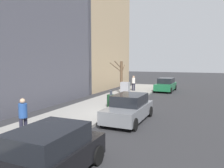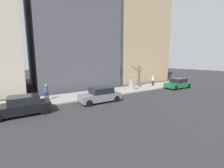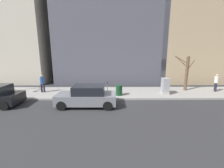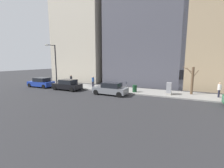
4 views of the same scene
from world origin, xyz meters
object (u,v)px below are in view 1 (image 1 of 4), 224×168
utility_box (125,90)px  trash_bin (111,101)px  bare_tree (121,77)px  pedestrian_midblock (23,115)px  parked_car_grey (129,108)px  parking_meter (111,98)px  parked_car_green (166,85)px  parked_car_black (45,157)px  pedestrian_near_meter (133,82)px

utility_box → trash_bin: (-0.40, 4.12, -0.25)m
bare_tree → pedestrian_midblock: size_ratio=2.00×
parked_car_grey → pedestrian_midblock: pedestrian_midblock is taller
parking_meter → pedestrian_midblock: bearing=75.7°
parked_car_green → trash_bin: (1.98, 11.23, -0.14)m
utility_box → trash_bin: utility_box is taller
parked_car_black → pedestrian_near_meter: size_ratio=2.53×
parking_meter → trash_bin: parking_meter is taller
parked_car_grey → parked_car_black: same height
bare_tree → trash_bin: size_ratio=3.70×
pedestrian_midblock → bare_tree: bearing=4.6°
utility_box → pedestrian_midblock: bearing=86.5°
pedestrian_near_meter → bare_tree: bearing=98.5°
parked_car_green → utility_box: bearing=73.3°
parked_car_green → parked_car_black: size_ratio=1.01×
parking_meter → utility_box: size_ratio=0.94×
parked_car_black → utility_box: bearing=-79.4°
pedestrian_near_meter → parked_car_green: bearing=-130.4°
parked_car_green → parked_car_grey: (-0.19, 13.64, 0.00)m
utility_box → pedestrian_near_meter: size_ratio=0.86×
bare_tree → parked_car_grey: bearing=113.4°
bare_tree → pedestrian_midblock: (-0.64, 13.61, -0.80)m
parked_car_grey → pedestrian_near_meter: pedestrian_near_meter is taller
parking_meter → trash_bin: size_ratio=1.50×
parked_car_green → pedestrian_midblock: size_ratio=2.56×
parked_car_green → parked_car_grey: same height
utility_box → trash_bin: bearing=95.6°
parked_car_grey → utility_box: bearing=-67.9°
parking_meter → bare_tree: bearing=-74.0°
parked_car_grey → bare_tree: bare_tree is taller
parking_meter → pedestrian_midblock: pedestrian_midblock is taller
parked_car_grey → bare_tree: bearing=-66.0°
parking_meter → pedestrian_near_meter: 10.41m
parked_car_green → trash_bin: 11.40m
parked_car_grey → trash_bin: size_ratio=4.69×
parked_car_black → utility_box: (2.48, -13.49, 0.11)m
parked_car_black → pedestrian_midblock: pedestrian_midblock is taller
parked_car_black → pedestrian_midblock: (3.16, -2.33, 0.35)m
parked_car_grey → bare_tree: 9.85m
trash_bin → pedestrian_midblock: pedestrian_midblock is taller
parked_car_grey → utility_box: 7.02m
parked_car_green → utility_box: utility_box is taller
pedestrian_near_meter → parked_car_black: bearing=118.4°
parked_car_black → parking_meter: size_ratio=3.11×
bare_tree → utility_box: bearing=118.3°
parked_car_black → bare_tree: size_ratio=1.26×
trash_bin → bare_tree: bearing=-75.3°
parked_car_black → parking_meter: bearing=-78.8°
parked_car_green → utility_box: size_ratio=2.97×
trash_bin → parked_car_grey: bearing=132.0°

